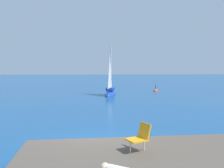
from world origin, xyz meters
The scene contains 6 objects.
ground_plane centered at (0.00, 0.00, 0.00)m, with size 160.00×160.00×0.00m, color navy.
boulder_seaward centered at (-0.26, -0.98, 0.00)m, with size 0.86×0.69×0.47m, color brown.
boulder_inland centered at (2.25, -1.45, 0.00)m, with size 0.78×0.62×0.43m, color brown.
sailboat_near centered at (1.76, 16.10, 0.31)m, with size 1.77×3.13×5.65m.
beach_chair centered at (1.26, -2.71, 1.10)m, with size 0.74×0.68×0.80m.
marker_buoy centered at (7.58, 19.99, 0.01)m, with size 0.56×0.56×1.13m.
Camera 1 is at (-0.08, -9.50, 3.09)m, focal length 39.60 mm.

